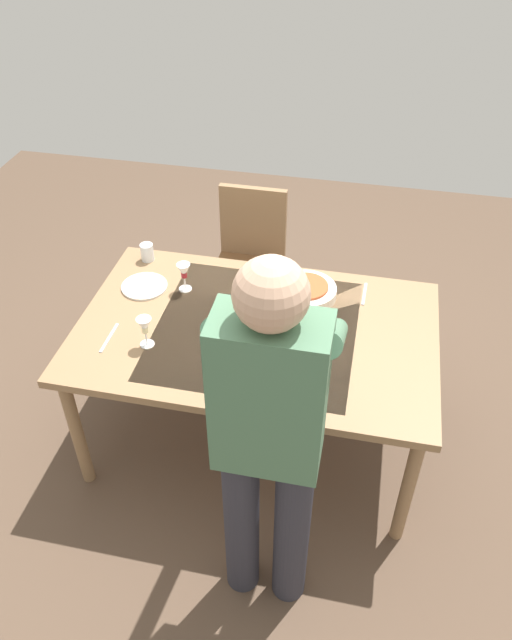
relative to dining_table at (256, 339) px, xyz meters
The scene contains 14 objects.
ground_plane 0.68m from the dining_table, ahead, with size 6.00×6.00×0.00m, color brown.
dining_table is the anchor object (origin of this frame).
chair_near 0.95m from the dining_table, 75.75° to the right, with size 0.40×0.40×0.91m.
person_server 0.87m from the dining_table, 105.12° to the left, with size 0.42×0.61×1.69m.
wine_bottle 0.36m from the dining_table, 84.94° to the left, with size 0.07×0.07×0.30m.
wine_glass_left 0.53m from the dining_table, 25.08° to the left, with size 0.07×0.07×0.15m.
wine_glass_right 0.49m from the dining_table, 28.34° to the right, with size 0.07×0.07×0.15m.
water_cup_near_left 0.16m from the dining_table, behind, with size 0.08×0.08×0.11m, color silver.
water_cup_near_right 0.81m from the dining_table, 32.41° to the right, with size 0.07×0.07×0.09m, color silver.
water_cup_far_left 0.34m from the dining_table, 84.78° to the right, with size 0.07×0.07×0.09m, color silver.
serving_bowl_pasta 0.36m from the dining_table, 123.10° to the right, with size 0.30×0.30×0.07m.
dinner_plate_near 0.65m from the dining_table, 17.53° to the right, with size 0.23×0.23×0.01m, color silver.
table_knife 0.67m from the dining_table, 17.85° to the left, with size 0.01×0.20×0.01m, color silver.
table_fork 0.60m from the dining_table, 142.21° to the right, with size 0.01×0.18×0.01m, color silver.
Camera 1 is at (-0.45, 2.12, 2.60)m, focal length 34.67 mm.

